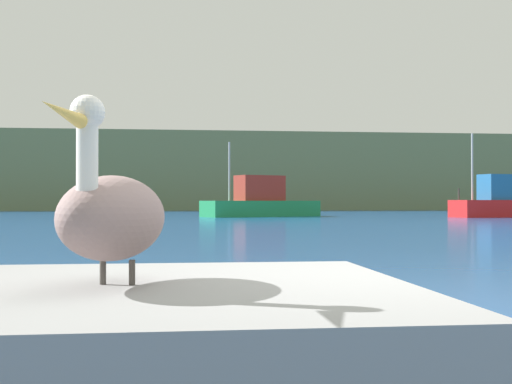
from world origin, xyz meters
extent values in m
plane|color=#194C93|center=(0.00, 0.00, 0.00)|extent=(260.00, 260.00, 0.00)
cube|color=#6B7A51|center=(0.00, 75.08, 4.03)|extent=(140.00, 16.75, 8.05)
cube|color=gray|center=(-1.46, -0.57, 0.32)|extent=(2.78, 2.34, 0.63)
ellipsoid|color=gray|center=(-1.46, -0.57, 0.95)|extent=(0.63, 1.03, 0.39)
cylinder|color=white|center=(-1.54, -0.89, 1.18)|extent=(0.09, 0.09, 0.34)
sphere|color=white|center=(-1.54, -0.89, 1.39)|extent=(0.15, 0.15, 0.15)
cone|color=gold|center=(-1.61, -1.14, 1.36)|extent=(0.15, 0.37, 0.09)
cylinder|color=#4C4742|center=(-1.38, -0.54, 0.69)|extent=(0.03, 0.03, 0.12)
cylinder|color=#4C4742|center=(-1.51, -0.50, 0.69)|extent=(0.03, 0.03, 0.12)
cube|color=#1E8C4C|center=(4.57, 40.77, 0.51)|extent=(7.93, 5.09, 1.01)
cube|color=maroon|center=(4.47, 40.72, 1.81)|extent=(3.32, 2.60, 1.60)
cylinder|color=#B2B2B2|center=(2.46, 39.84, 2.83)|extent=(0.12, 0.12, 3.65)
cube|color=red|center=(18.58, 37.39, 0.53)|extent=(5.85, 3.21, 1.05)
cube|color=#1E6099|center=(18.76, 37.44, 1.84)|extent=(2.26, 1.83, 1.58)
cylinder|color=#B2B2B2|center=(16.96, 36.97, 3.07)|extent=(0.12, 0.12, 4.03)
cylinder|color=#3F382D|center=(16.00, 36.71, 1.40)|extent=(0.10, 0.10, 0.70)
camera|label=1|loc=(-1.20, -3.87, 1.03)|focal=49.67mm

